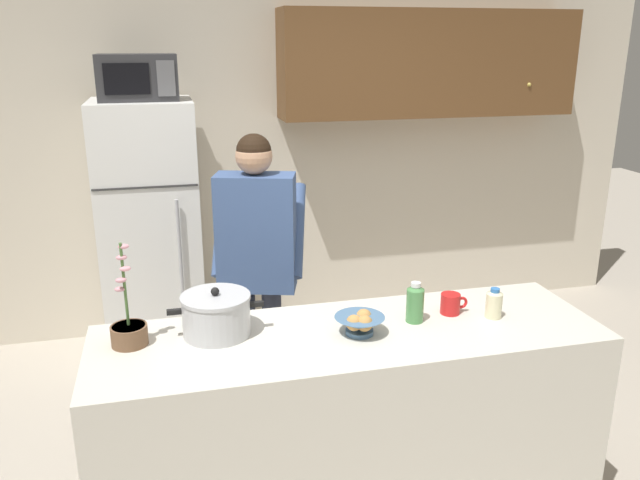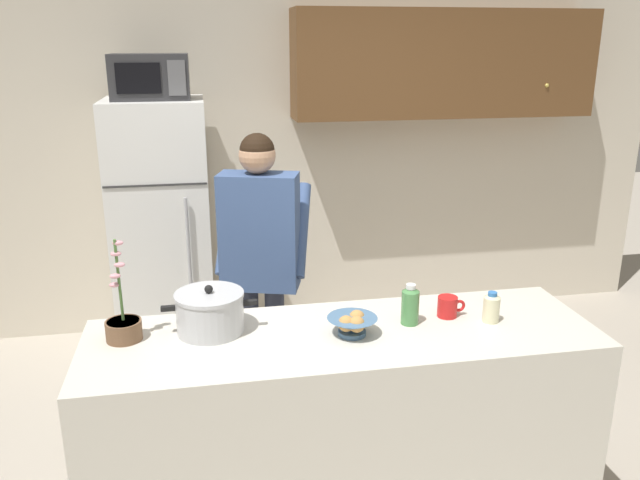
{
  "view_description": "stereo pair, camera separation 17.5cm",
  "coord_description": "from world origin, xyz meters",
  "px_view_note": "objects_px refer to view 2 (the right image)",
  "views": [
    {
      "loc": [
        -0.73,
        -2.41,
        2.12
      ],
      "look_at": [
        0.0,
        0.55,
        1.17
      ],
      "focal_mm": 35.86,
      "sensor_mm": 36.0,
      "label": 1
    },
    {
      "loc": [
        -0.56,
        -2.45,
        2.12
      ],
      "look_at": [
        0.0,
        0.55,
        1.17
      ],
      "focal_mm": 35.86,
      "sensor_mm": 36.0,
      "label": 2
    }
  ],
  "objects_px": {
    "bottle_mid_counter": "(491,307)",
    "bottle_near_edge": "(410,305)",
    "bread_bowl": "(352,324)",
    "coffee_mug": "(448,307)",
    "person_near_pot": "(260,247)",
    "cooking_pot": "(210,312)",
    "potted_orchid": "(123,325)",
    "refrigerator": "(163,231)",
    "microwave": "(150,77)"
  },
  "relations": [
    {
      "from": "refrigerator",
      "to": "bread_bowl",
      "type": "distance_m",
      "value": 2.08
    },
    {
      "from": "microwave",
      "to": "bread_bowl",
      "type": "height_order",
      "value": "microwave"
    },
    {
      "from": "bottle_near_edge",
      "to": "bottle_mid_counter",
      "type": "xyz_separation_m",
      "value": [
        0.36,
        -0.05,
        -0.02
      ]
    },
    {
      "from": "microwave",
      "to": "person_near_pot",
      "type": "height_order",
      "value": "microwave"
    },
    {
      "from": "microwave",
      "to": "person_near_pot",
      "type": "bearing_deg",
      "value": -58.16
    },
    {
      "from": "cooking_pot",
      "to": "bread_bowl",
      "type": "distance_m",
      "value": 0.61
    },
    {
      "from": "microwave",
      "to": "potted_orchid",
      "type": "height_order",
      "value": "microwave"
    },
    {
      "from": "coffee_mug",
      "to": "bottle_near_edge",
      "type": "relative_size",
      "value": 0.7
    },
    {
      "from": "person_near_pot",
      "to": "cooking_pot",
      "type": "bearing_deg",
      "value": -110.63
    },
    {
      "from": "microwave",
      "to": "cooking_pot",
      "type": "distance_m",
      "value": 1.95
    },
    {
      "from": "cooking_pot",
      "to": "coffee_mug",
      "type": "height_order",
      "value": "cooking_pot"
    },
    {
      "from": "microwave",
      "to": "bottle_mid_counter",
      "type": "distance_m",
      "value": 2.55
    },
    {
      "from": "microwave",
      "to": "coffee_mug",
      "type": "height_order",
      "value": "microwave"
    },
    {
      "from": "person_near_pot",
      "to": "potted_orchid",
      "type": "height_order",
      "value": "person_near_pot"
    },
    {
      "from": "person_near_pot",
      "to": "bottle_near_edge",
      "type": "bearing_deg",
      "value": -55.95
    },
    {
      "from": "person_near_pot",
      "to": "bottle_mid_counter",
      "type": "relative_size",
      "value": 11.84
    },
    {
      "from": "microwave",
      "to": "person_near_pot",
      "type": "relative_size",
      "value": 0.29
    },
    {
      "from": "refrigerator",
      "to": "bread_bowl",
      "type": "height_order",
      "value": "refrigerator"
    },
    {
      "from": "bread_bowl",
      "to": "bottle_mid_counter",
      "type": "height_order",
      "value": "bottle_mid_counter"
    },
    {
      "from": "microwave",
      "to": "person_near_pot",
      "type": "distance_m",
      "value": 1.4
    },
    {
      "from": "bottle_mid_counter",
      "to": "refrigerator",
      "type": "bearing_deg",
      "value": 129.35
    },
    {
      "from": "potted_orchid",
      "to": "refrigerator",
      "type": "bearing_deg",
      "value": 87.64
    },
    {
      "from": "cooking_pot",
      "to": "bottle_near_edge",
      "type": "distance_m",
      "value": 0.87
    },
    {
      "from": "refrigerator",
      "to": "bottle_mid_counter",
      "type": "relative_size",
      "value": 12.55
    },
    {
      "from": "person_near_pot",
      "to": "cooking_pot",
      "type": "height_order",
      "value": "person_near_pot"
    },
    {
      "from": "person_near_pot",
      "to": "bottle_mid_counter",
      "type": "bearing_deg",
      "value": -43.72
    },
    {
      "from": "person_near_pot",
      "to": "refrigerator",
      "type": "bearing_deg",
      "value": 121.25
    },
    {
      "from": "potted_orchid",
      "to": "cooking_pot",
      "type": "bearing_deg",
      "value": 2.1
    },
    {
      "from": "coffee_mug",
      "to": "microwave",
      "type": "bearing_deg",
      "value": 127.78
    },
    {
      "from": "refrigerator",
      "to": "bread_bowl",
      "type": "relative_size",
      "value": 8.16
    },
    {
      "from": "bread_bowl",
      "to": "potted_orchid",
      "type": "height_order",
      "value": "potted_orchid"
    },
    {
      "from": "refrigerator",
      "to": "potted_orchid",
      "type": "distance_m",
      "value": 1.75
    },
    {
      "from": "refrigerator",
      "to": "microwave",
      "type": "distance_m",
      "value": 1.02
    },
    {
      "from": "microwave",
      "to": "bread_bowl",
      "type": "relative_size",
      "value": 2.22
    },
    {
      "from": "microwave",
      "to": "coffee_mug",
      "type": "bearing_deg",
      "value": -52.22
    },
    {
      "from": "refrigerator",
      "to": "bottle_near_edge",
      "type": "bearing_deg",
      "value": -57.4
    },
    {
      "from": "bread_bowl",
      "to": "potted_orchid",
      "type": "bearing_deg",
      "value": 171.9
    },
    {
      "from": "coffee_mug",
      "to": "bottle_mid_counter",
      "type": "relative_size",
      "value": 0.93
    },
    {
      "from": "refrigerator",
      "to": "cooking_pot",
      "type": "xyz_separation_m",
      "value": [
        0.29,
        -1.73,
        0.13
      ]
    },
    {
      "from": "cooking_pot",
      "to": "bottle_mid_counter",
      "type": "bearing_deg",
      "value": -5.87
    },
    {
      "from": "cooking_pot",
      "to": "microwave",
      "type": "bearing_deg",
      "value": 99.56
    },
    {
      "from": "bottle_mid_counter",
      "to": "person_near_pot",
      "type": "bearing_deg",
      "value": 136.28
    },
    {
      "from": "person_near_pot",
      "to": "coffee_mug",
      "type": "bearing_deg",
      "value": -46.43
    },
    {
      "from": "cooking_pot",
      "to": "bottle_near_edge",
      "type": "bearing_deg",
      "value": -5.35
    },
    {
      "from": "bottle_mid_counter",
      "to": "bottle_near_edge",
      "type": "bearing_deg",
      "value": 172.9
    },
    {
      "from": "bottle_near_edge",
      "to": "bottle_mid_counter",
      "type": "relative_size",
      "value": 1.32
    },
    {
      "from": "person_near_pot",
      "to": "bottle_near_edge",
      "type": "xyz_separation_m",
      "value": [
        0.58,
        -0.86,
        -0.03
      ]
    },
    {
      "from": "person_near_pot",
      "to": "cooking_pot",
      "type": "distance_m",
      "value": 0.83
    },
    {
      "from": "potted_orchid",
      "to": "bread_bowl",
      "type": "bearing_deg",
      "value": -8.1
    },
    {
      "from": "bread_bowl",
      "to": "bottle_mid_counter",
      "type": "relative_size",
      "value": 1.54
    }
  ]
}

